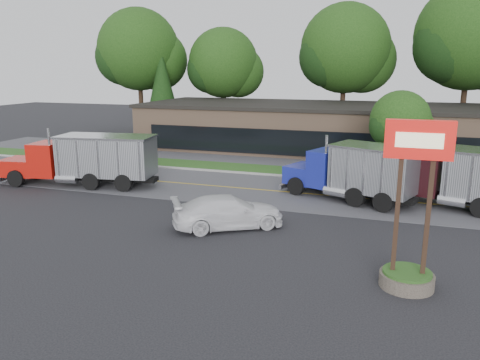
# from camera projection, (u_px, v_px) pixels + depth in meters

# --- Properties ---
(ground) EXTENTS (140.00, 140.00, 0.00)m
(ground) POSITION_uv_depth(u_px,v_px,m) (172.00, 232.00, 22.26)
(ground) COLOR #2F2F34
(ground) RESTS_ON ground
(road) EXTENTS (60.00, 8.00, 0.02)m
(road) POSITION_uv_depth(u_px,v_px,m) (234.00, 188.00, 30.56)
(road) COLOR #5D5D62
(road) RESTS_ON ground
(center_line) EXTENTS (60.00, 0.12, 0.01)m
(center_line) POSITION_uv_depth(u_px,v_px,m) (234.00, 188.00, 30.56)
(center_line) COLOR gold
(center_line) RESTS_ON ground
(curb) EXTENTS (60.00, 0.30, 0.12)m
(curb) POSITION_uv_depth(u_px,v_px,m) (253.00, 174.00, 34.44)
(curb) COLOR #9E9E99
(curb) RESTS_ON ground
(grass_verge) EXTENTS (60.00, 3.40, 0.03)m
(grass_verge) POSITION_uv_depth(u_px,v_px,m) (260.00, 169.00, 36.10)
(grass_verge) COLOR #2A4C1A
(grass_verge) RESTS_ON ground
(far_parking) EXTENTS (60.00, 7.00, 0.02)m
(far_parking) POSITION_uv_depth(u_px,v_px,m) (275.00, 158.00, 40.71)
(far_parking) COLOR #5D5D62
(far_parking) RESTS_ON ground
(strip_mall) EXTENTS (32.00, 12.00, 4.00)m
(strip_mall) POSITION_uv_depth(u_px,v_px,m) (311.00, 128.00, 45.17)
(strip_mall) COLOR #9B785F
(strip_mall) RESTS_ON ground
(bilo_sign) EXTENTS (2.20, 1.90, 5.95)m
(bilo_sign) POSITION_uv_depth(u_px,v_px,m) (411.00, 233.00, 16.25)
(bilo_sign) COLOR #6B6054
(bilo_sign) RESTS_ON ground
(tree_far_a) EXTENTS (10.26, 9.65, 14.63)m
(tree_far_a) POSITION_uv_depth(u_px,v_px,m) (140.00, 53.00, 55.82)
(tree_far_a) COLOR #382619
(tree_far_a) RESTS_ON ground
(tree_far_b) EXTENTS (8.62, 8.12, 12.30)m
(tree_far_b) POSITION_uv_depth(u_px,v_px,m) (225.00, 66.00, 54.93)
(tree_far_b) COLOR #382619
(tree_far_b) RESTS_ON ground
(tree_far_c) EXTENTS (10.14, 9.55, 14.47)m
(tree_far_c) POSITION_uv_depth(u_px,v_px,m) (347.00, 53.00, 50.32)
(tree_far_c) COLOR #382619
(tree_far_c) RESTS_ON ground
(tree_far_d) EXTENTS (11.21, 10.55, 15.99)m
(tree_far_d) POSITION_uv_depth(u_px,v_px,m) (472.00, 41.00, 45.49)
(tree_far_d) COLOR #382619
(tree_far_d) RESTS_ON ground
(evergreen_left) EXTENTS (4.33, 4.33, 9.84)m
(evergreen_left) POSITION_uv_depth(u_px,v_px,m) (162.00, 88.00, 53.60)
(evergreen_left) COLOR #382619
(evergreen_left) RESTS_ON ground
(tree_verge) EXTENTS (4.33, 4.08, 6.18)m
(tree_verge) POSITION_uv_depth(u_px,v_px,m) (401.00, 123.00, 32.14)
(tree_verge) COLOR #382619
(tree_verge) RESTS_ON ground
(dump_truck_red) EXTENTS (10.78, 4.09, 3.36)m
(dump_truck_red) POSITION_uv_depth(u_px,v_px,m) (87.00, 159.00, 30.78)
(dump_truck_red) COLOR black
(dump_truck_red) RESTS_ON ground
(dump_truck_blue) EXTENTS (8.19, 5.17, 3.36)m
(dump_truck_blue) POSITION_uv_depth(u_px,v_px,m) (356.00, 171.00, 27.18)
(dump_truck_blue) COLOR black
(dump_truck_blue) RESTS_ON ground
(dump_truck_maroon) EXTENTS (9.62, 5.26, 3.36)m
(dump_truck_maroon) POSITION_uv_depth(u_px,v_px,m) (474.00, 178.00, 25.27)
(dump_truck_maroon) COLOR black
(dump_truck_maroon) RESTS_ON ground
(rally_car) EXTENTS (5.75, 4.81, 1.57)m
(rally_car) POSITION_uv_depth(u_px,v_px,m) (228.00, 212.00, 22.82)
(rally_car) COLOR white
(rally_car) RESTS_ON ground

